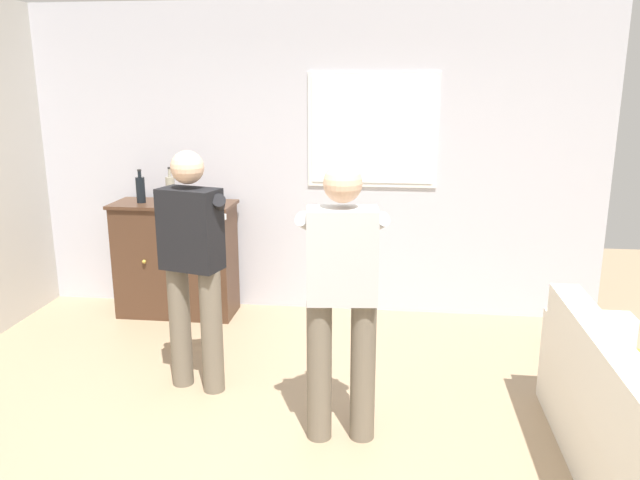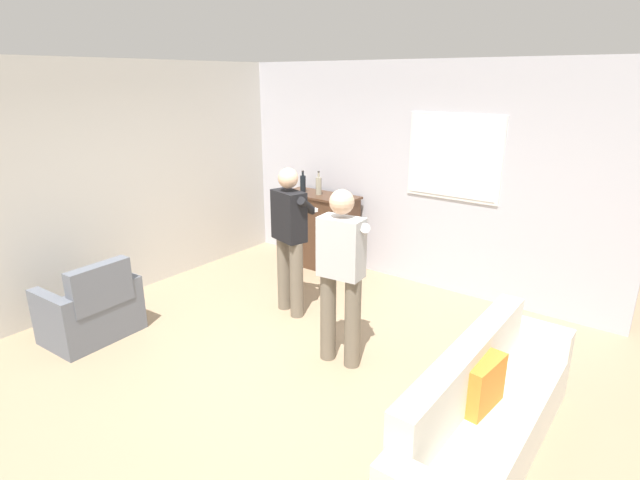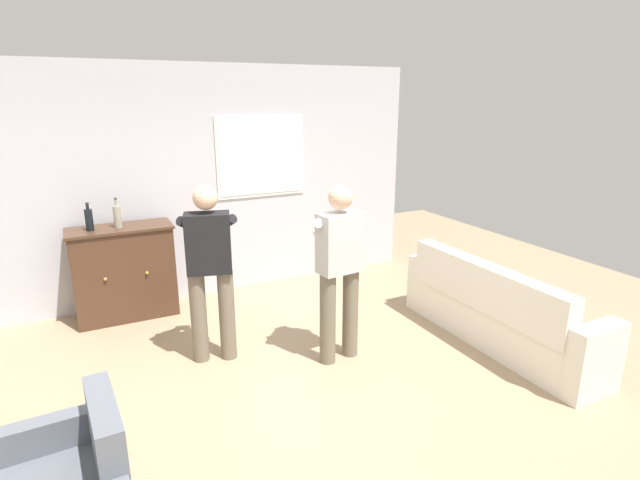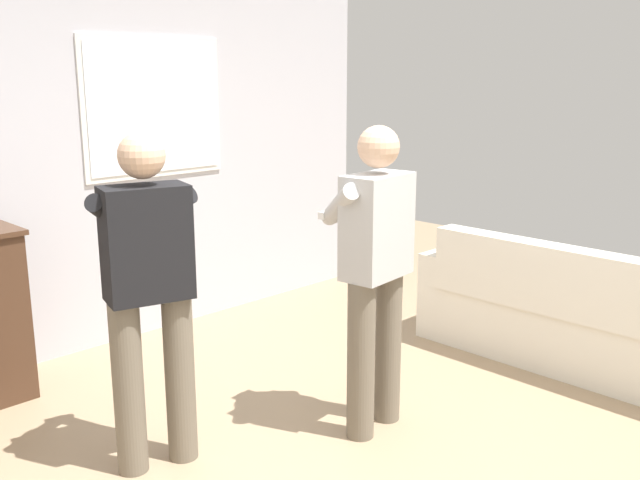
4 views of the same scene
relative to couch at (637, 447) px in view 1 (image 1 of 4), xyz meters
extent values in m
plane|color=#9E8466|center=(-1.99, 0.05, -0.33)|extent=(10.40, 10.40, 0.00)
cube|color=silver|center=(-1.99, 2.71, 1.07)|extent=(5.20, 0.12, 2.80)
cube|color=silver|center=(-1.46, 2.65, 1.36)|extent=(1.15, 0.02, 1.01)
cube|color=white|center=(-1.46, 2.64, 1.36)|extent=(1.07, 0.03, 0.93)
cube|color=silver|center=(-0.16, 0.00, 0.31)|extent=(0.18, 1.95, 0.45)
cube|color=silver|center=(0.04, 1.05, -0.01)|extent=(0.55, 0.18, 0.64)
cube|color=orange|center=(-0.03, 0.00, 0.27)|extent=(0.18, 0.41, 0.36)
cube|color=#472D1E|center=(-3.23, 2.35, 0.18)|extent=(1.06, 0.44, 1.02)
cube|color=#472D1E|center=(-3.23, 2.35, 0.71)|extent=(1.10, 0.48, 0.03)
sphere|color=#B79338|center=(-3.44, 2.12, 0.23)|extent=(0.04, 0.04, 0.04)
sphere|color=#B79338|center=(-3.01, 2.12, 0.23)|extent=(0.04, 0.04, 0.04)
cylinder|color=black|center=(-3.51, 2.33, 0.84)|extent=(0.08, 0.08, 0.23)
cylinder|color=black|center=(-3.51, 2.33, 0.98)|extent=(0.03, 0.03, 0.06)
cylinder|color=#262626|center=(-3.51, 2.33, 1.02)|extent=(0.04, 0.04, 0.02)
cylinder|color=gray|center=(-3.23, 2.33, 0.84)|extent=(0.08, 0.08, 0.24)
cylinder|color=gray|center=(-3.23, 2.33, 1.00)|extent=(0.03, 0.03, 0.07)
cylinder|color=#262626|center=(-3.23, 2.33, 1.04)|extent=(0.03, 0.03, 0.02)
cylinder|color=#6B6051|center=(-2.72, 1.00, 0.11)|extent=(0.15, 0.15, 0.88)
cylinder|color=#6B6051|center=(-2.47, 0.93, 0.11)|extent=(0.15, 0.15, 0.88)
cube|color=black|center=(-2.60, 0.97, 0.83)|extent=(0.44, 0.32, 0.55)
sphere|color=#D8AD8C|center=(-2.60, 0.97, 1.24)|extent=(0.22, 0.22, 0.22)
cylinder|color=black|center=(-2.67, 1.15, 0.94)|extent=(0.40, 0.34, 0.29)
cylinder|color=black|center=(-2.45, 1.09, 0.94)|extent=(0.23, 0.44, 0.29)
cube|color=white|center=(-2.51, 1.28, 0.85)|extent=(0.16, 0.08, 0.04)
cylinder|color=#6B6051|center=(-1.67, 0.43, 0.11)|extent=(0.15, 0.15, 0.88)
cylinder|color=#6B6051|center=(-1.41, 0.46, 0.11)|extent=(0.15, 0.15, 0.88)
cube|color=#B7B7B7|center=(-1.54, 0.44, 0.83)|extent=(0.42, 0.26, 0.55)
sphere|color=#D8AD8C|center=(-1.54, 0.44, 1.24)|extent=(0.22, 0.22, 0.22)
cylinder|color=#B7B7B7|center=(-1.67, 0.59, 0.94)|extent=(0.29, 0.42, 0.29)
cylinder|color=#B7B7B7|center=(-1.44, 0.62, 0.94)|extent=(0.36, 0.38, 0.29)
cube|color=white|center=(-1.57, 0.76, 0.85)|extent=(0.15, 0.06, 0.04)
camera|label=1|loc=(-1.25, -2.95, 1.79)|focal=35.00mm
camera|label=2|loc=(0.85, -3.00, 2.27)|focal=28.00mm
camera|label=3|loc=(-3.63, -3.32, 2.10)|focal=28.00mm
camera|label=4|loc=(-4.34, -1.92, 1.61)|focal=40.00mm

